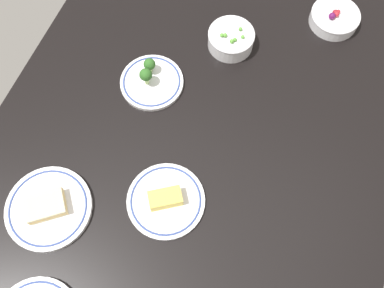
{
  "coord_description": "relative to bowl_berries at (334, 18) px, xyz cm",
  "views": [
    {
      "loc": [
        40.27,
        15.06,
        108.64
      ],
      "look_at": [
        0.0,
        0.0,
        6.0
      ],
      "focal_mm": 38.64,
      "sensor_mm": 36.0,
      "label": 1
    }
  ],
  "objects": [
    {
      "name": "dining_table",
      "position": [
        54.99,
        -26.45,
        -4.23
      ],
      "size": [
        147.6,
        111.77,
        4.0
      ],
      "primitive_type": "cube",
      "color": "black",
      "rests_on": "ground"
    },
    {
      "name": "bowl_berries",
      "position": [
        0.0,
        0.0,
        0.0
      ],
      "size": [
        15.1,
        15.1,
        5.71
      ],
      "color": "silver",
      "rests_on": "dining_table"
    },
    {
      "name": "plate_sandwich",
      "position": [
        84.07,
        -54.82,
        -0.95
      ],
      "size": [
        22.23,
        22.23,
        4.62
      ],
      "color": "silver",
      "rests_on": "dining_table"
    },
    {
      "name": "plate_cheese",
      "position": [
        71.7,
        -27.42,
        -1.14
      ],
      "size": [
        20.33,
        20.33,
        4.76
      ],
      "color": "silver",
      "rests_on": "dining_table"
    },
    {
      "name": "plate_broccoli",
      "position": [
        40.14,
        -44.66,
        -0.84
      ],
      "size": [
        18.44,
        18.44,
        7.36
      ],
      "color": "silver",
      "rests_on": "dining_table"
    },
    {
      "name": "bowl_peas",
      "position": [
        19.23,
        -27.36,
        0.65
      ],
      "size": [
        13.96,
        13.96,
        6.25
      ],
      "color": "silver",
      "rests_on": "dining_table"
    }
  ]
}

